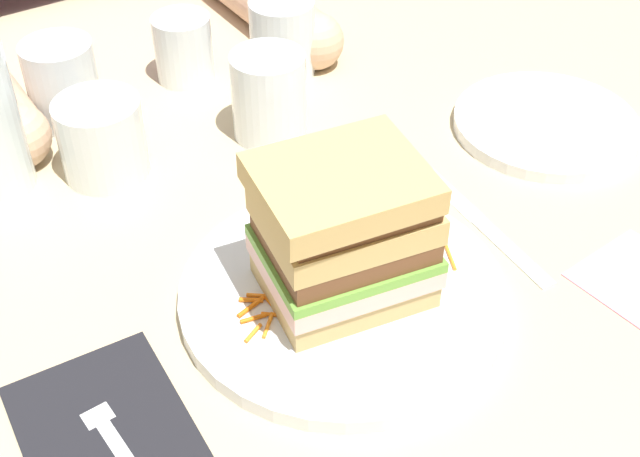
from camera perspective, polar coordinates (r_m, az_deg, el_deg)
ground_plane at (r=0.69m, az=0.58°, el=-3.81°), size 3.00×3.00×0.00m
main_plate at (r=0.68m, az=1.41°, el=-4.42°), size 0.26×0.26×0.01m
sandwich at (r=0.63m, az=1.47°, el=-0.29°), size 0.14×0.12×0.12m
carrot_shred_0 at (r=0.65m, az=-2.86°, el=-5.44°), size 0.00×0.03×0.00m
carrot_shred_1 at (r=0.66m, az=-4.60°, el=-4.75°), size 0.02×0.01×0.00m
carrot_shred_2 at (r=0.64m, az=-4.46°, el=-6.93°), size 0.02×0.01×0.00m
carrot_shred_3 at (r=0.64m, az=-3.47°, el=-6.42°), size 0.02×0.02×0.00m
carrot_shred_4 at (r=0.65m, az=-2.67°, el=-5.76°), size 0.02×0.02×0.00m
carrot_shred_5 at (r=0.66m, az=-4.07°, el=-4.46°), size 0.02×0.01×0.00m
carrot_shred_6 at (r=0.66m, az=-4.69°, el=-5.11°), size 0.03×0.01×0.00m
carrot_shred_7 at (r=0.65m, az=-4.45°, el=-5.97°), size 0.02×0.01×0.00m
carrot_shred_8 at (r=0.68m, az=6.89°, el=-3.16°), size 0.01×0.03×0.00m
carrot_shred_9 at (r=0.69m, az=5.15°, el=-2.63°), size 0.02×0.01×0.00m
carrot_shred_10 at (r=0.70m, az=7.34°, el=-1.71°), size 0.02×0.01×0.00m
carrot_shred_11 at (r=0.70m, az=8.63°, el=-1.84°), size 0.02×0.03×0.00m
carrot_shred_12 at (r=0.70m, az=5.40°, el=-1.60°), size 0.02×0.00×0.00m
carrot_shred_13 at (r=0.68m, az=5.45°, el=-2.87°), size 0.03×0.02×0.00m
carrot_shred_14 at (r=0.69m, az=5.20°, el=-2.31°), size 0.00×0.02×0.00m
napkin_dark at (r=0.62m, az=-14.21°, el=-12.43°), size 0.12×0.14×0.00m
fork at (r=0.60m, az=-13.34°, el=-13.68°), size 0.02×0.17×0.00m
knife at (r=0.76m, az=10.51°, el=0.56°), size 0.03×0.20×0.00m
juice_glass at (r=0.84m, az=-3.40°, el=8.47°), size 0.07×0.07×0.09m
empty_tumbler_0 at (r=0.94m, az=-9.04°, el=11.73°), size 0.06×0.06×0.07m
empty_tumbler_1 at (r=0.81m, az=-14.27°, el=5.81°), size 0.08×0.08×0.08m
empty_tumbler_2 at (r=0.90m, az=-16.69°, el=9.25°), size 0.07×0.07×0.08m
empty_tumbler_3 at (r=0.94m, az=-2.52°, el=12.53°), size 0.07×0.07×0.08m
side_plate at (r=0.89m, az=14.76°, el=6.72°), size 0.18×0.18×0.01m
napkin_pink at (r=0.74m, az=20.22°, el=-2.99°), size 0.10×0.09×0.00m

